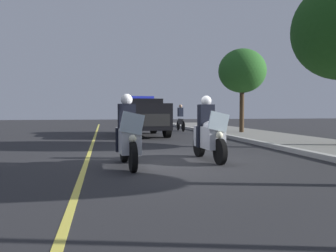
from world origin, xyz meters
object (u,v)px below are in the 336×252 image
Objects in this scene: police_motorcycle_lead_left at (128,137)px; police_motorcycle_lead_right at (209,134)px; police_suv at (143,115)px; tree_far_back at (242,71)px; cyclist_background at (181,118)px.

police_motorcycle_lead_right is (-0.59, 2.16, 0.00)m from police_motorcycle_lead_left.
police_motorcycle_lead_right is 0.43× the size of police_suv.
police_motorcycle_lead_right is at bearing 4.71° from police_suv.
police_suv is 1.09× the size of tree_far_back.
police_suv is 4.52m from cyclist_background.
cyclist_background is 4.98m from tree_far_back.
police_suv reaches higher than police_motorcycle_lead_right.
police_suv is 2.86× the size of cyclist_background.
cyclist_background is at bearing 162.13° from police_motorcycle_lead_left.
police_motorcycle_lead_right is 10.91m from tree_far_back.
cyclist_background is (-3.53, 2.81, -0.22)m from police_suv.
police_suv is (-9.01, -0.74, 0.37)m from police_motorcycle_lead_right.
tree_far_back reaches higher than police_motorcycle_lead_left.
police_suv reaches higher than cyclist_background.
cyclist_background is at bearing -138.75° from tree_far_back.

